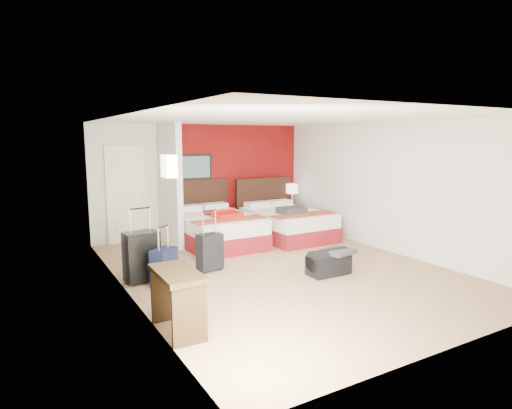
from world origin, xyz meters
TOP-DOWN VIEW (x-y plane):
  - ground at (0.00, 0.00)m, footprint 6.50×6.50m
  - room_walls at (-1.40, 1.42)m, footprint 5.02×6.52m
  - red_accent_panel at (0.75, 3.23)m, footprint 3.50×0.04m
  - partition_wall at (-1.00, 2.61)m, footprint 0.12×1.20m
  - entry_door at (-1.75, 3.20)m, footprint 0.82×0.06m
  - bed_left at (-0.20, 2.08)m, footprint 1.45×2.06m
  - bed_right at (1.43, 1.88)m, footprint 1.43×2.03m
  - red_suitcase_open at (-0.10, 1.98)m, footprint 0.66×0.84m
  - jacket_bundle at (1.33, 1.58)m, footprint 0.54×0.43m
  - nightstand at (2.18, 2.81)m, footprint 0.40×0.40m
  - table_lamp at (2.18, 2.81)m, footprint 0.37×0.37m
  - suitcase_black at (-2.19, 0.49)m, footprint 0.54×0.37m
  - suitcase_charcoal at (-1.05, 0.51)m, footprint 0.43×0.30m
  - suitcase_navy at (-1.97, 0.10)m, footprint 0.46×0.44m
  - duffel_bag at (0.54, -0.63)m, footprint 0.68×0.37m
  - jacket_draped at (0.69, -0.68)m, footprint 0.56×0.51m
  - desk at (-2.31, -1.44)m, footprint 0.45×0.87m

SIDE VIEW (x-z plane):
  - ground at x=0.00m, z-range 0.00..0.00m
  - duffel_bag at x=0.54m, z-range 0.00..0.35m
  - nightstand at x=2.18m, z-range 0.00..0.55m
  - suitcase_navy at x=-1.97m, z-range 0.00..0.55m
  - suitcase_charcoal at x=-1.05m, z-range 0.00..0.59m
  - bed_right at x=1.43m, z-range 0.00..0.60m
  - bed_left at x=-0.20m, z-range 0.00..0.62m
  - desk at x=-2.31m, z-range 0.00..0.72m
  - jacket_draped at x=0.69m, z-range 0.35..0.41m
  - suitcase_black at x=-2.19m, z-range 0.00..0.76m
  - red_suitcase_open at x=-0.10m, z-range 0.62..0.71m
  - jacket_bundle at x=1.33m, z-range 0.60..0.73m
  - table_lamp at x=2.18m, z-range 0.55..1.08m
  - entry_door at x=-1.75m, z-range 0.00..2.05m
  - red_accent_panel at x=0.75m, z-range 0.00..2.50m
  - partition_wall at x=-1.00m, z-range 0.00..2.50m
  - room_walls at x=-1.40m, z-range 0.01..2.51m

